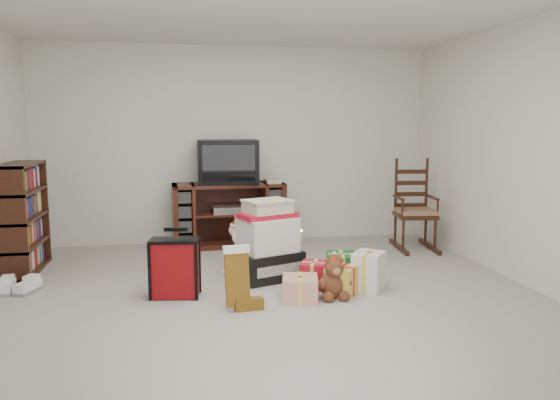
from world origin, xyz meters
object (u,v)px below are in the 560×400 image
at_px(tv_stand, 229,215).
at_px(teddy_bear, 334,280).
at_px(crt_television, 228,162).
at_px(bookshelf, 23,220).
at_px(santa_figurine, 287,250).
at_px(sneaker_pair, 17,287).
at_px(gift_cluster, 338,275).
at_px(gift_pile, 268,245).
at_px(rocking_chair, 413,217).
at_px(mrs_claus_figurine, 237,253).
at_px(red_suitcase, 175,268).

distance_m(tv_stand, teddy_bear, 2.38).
bearing_deg(crt_television, bookshelf, -156.97).
height_order(santa_figurine, sneaker_pair, santa_figurine).
bearing_deg(bookshelf, crt_television, 20.67).
bearing_deg(gift_cluster, gift_pile, 138.53).
relative_size(tv_stand, bookshelf, 1.24).
height_order(rocking_chair, sneaker_pair, rocking_chair).
relative_size(mrs_claus_figurine, gift_cluster, 0.64).
distance_m(rocking_chair, crt_television, 2.38).
distance_m(teddy_bear, santa_figurine, 1.03).
bearing_deg(rocking_chair, gift_pile, -146.06).
distance_m(gift_pile, teddy_bear, 0.87).
relative_size(rocking_chair, santa_figurine, 2.08).
xyz_separation_m(santa_figurine, crt_television, (-0.50, 1.25, 0.85)).
height_order(rocking_chair, santa_figurine, rocking_chair).
bearing_deg(red_suitcase, santa_figurine, 41.31).
distance_m(rocking_chair, red_suitcase, 3.22).
distance_m(red_suitcase, teddy_bear, 1.40).
distance_m(mrs_claus_figurine, gift_cluster, 1.10).
distance_m(tv_stand, mrs_claus_figurine, 1.39).
distance_m(teddy_bear, gift_cluster, 0.22).
distance_m(bookshelf, red_suitcase, 1.95).
height_order(red_suitcase, mrs_claus_figurine, red_suitcase).
bearing_deg(gift_pile, mrs_claus_figurine, 128.49).
xyz_separation_m(tv_stand, sneaker_pair, (-2.07, -1.59, -0.34)).
height_order(teddy_bear, gift_cluster, teddy_bear).
distance_m(rocking_chair, teddy_bear, 2.30).
height_order(tv_stand, gift_cluster, tv_stand).
height_order(santa_figurine, crt_television, crt_television).
bearing_deg(gift_pile, santa_figurine, 28.21).
distance_m(tv_stand, sneaker_pair, 2.64).
xyz_separation_m(bookshelf, sneaker_pair, (0.12, -0.77, -0.49)).
relative_size(teddy_bear, gift_cluster, 0.38).
distance_m(bookshelf, mrs_claus_figurine, 2.25).
bearing_deg(sneaker_pair, bookshelf, 104.60).
xyz_separation_m(red_suitcase, mrs_claus_figurine, (0.61, 0.60, -0.03)).
height_order(rocking_chair, teddy_bear, rocking_chair).
xyz_separation_m(bookshelf, mrs_claus_figurine, (2.15, -0.55, -0.31)).
xyz_separation_m(gift_pile, santa_figurine, (0.25, 0.30, -0.13)).
bearing_deg(crt_television, teddy_bear, -69.84).
distance_m(bookshelf, gift_pile, 2.56).
bearing_deg(teddy_bear, tv_stand, 107.74).
height_order(tv_stand, sneaker_pair, tv_stand).
relative_size(teddy_bear, santa_figurine, 0.66).
relative_size(red_suitcase, teddy_bear, 1.70).
relative_size(mrs_claus_figurine, crt_television, 0.81).
bearing_deg(santa_figurine, crt_television, 112.04).
relative_size(bookshelf, santa_figurine, 2.06).
height_order(sneaker_pair, gift_cluster, gift_cluster).
xyz_separation_m(bookshelf, crt_television, (2.19, 0.83, 0.51)).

